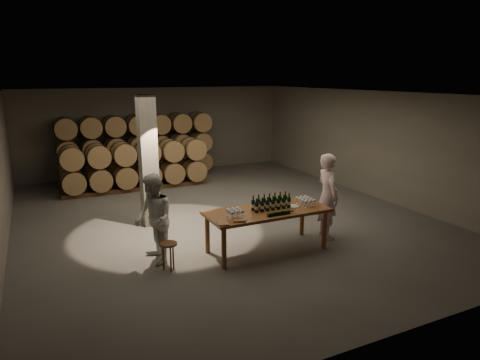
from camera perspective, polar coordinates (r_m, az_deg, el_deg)
name	(u,v)px	position (r m, az deg, el deg)	size (l,w,h in m)	color
room	(148,162)	(10.62, -12.12, 2.41)	(12.00, 12.00, 12.00)	#565450
tasting_table	(267,215)	(9.01, 3.62, -4.62)	(2.60, 1.10, 0.90)	brown
barrel_stack_back	(138,146)	(15.67, -13.50, 4.44)	(5.48, 0.95, 2.31)	brown
barrel_stack_front	(136,164)	(14.31, -13.71, 2.06)	(4.70, 0.95, 1.57)	brown
bottle_cluster	(271,204)	(9.01, 4.19, -3.16)	(0.86, 0.23, 0.33)	black
lying_bottles	(279,213)	(8.66, 5.24, -4.43)	(0.61, 0.08, 0.08)	black
glass_cluster_left	(235,211)	(8.48, -0.70, -4.16)	(0.31, 0.31, 0.18)	silver
glass_cluster_right	(306,200)	(9.37, 8.74, -2.60)	(0.30, 0.41, 0.17)	silver
plate	(293,206)	(9.25, 7.11, -3.49)	(0.25, 0.25, 0.01)	silver
notebook_near	(239,220)	(8.29, -0.10, -5.38)	(0.24, 0.19, 0.03)	brown
notebook_corner	(223,223)	(8.14, -2.29, -5.78)	(0.20, 0.25, 0.02)	brown
pen	(244,221)	(8.28, 0.51, -5.48)	(0.01, 0.01, 0.15)	black
stool	(169,248)	(8.33, -9.48, -8.92)	(0.33, 0.33, 0.55)	brown
person_man	(328,196)	(9.91, 11.59, -2.08)	(0.71, 0.47, 1.95)	white
person_woman	(154,219)	(8.56, -11.43, -5.15)	(0.87, 0.68, 1.80)	silver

